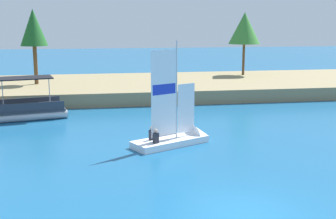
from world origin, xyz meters
TOP-DOWN VIEW (x-y plane):
  - ground_plane at (0.00, 0.00)m, footprint 200.00×200.00m
  - shore_bank at (0.00, 27.75)m, footprint 80.00×13.80m
  - shoreline_tree_centre at (-10.49, 27.40)m, footprint 2.43×2.43m
  - shoreline_tree_midright at (10.54, 31.06)m, footprint 3.32×3.32m
  - sailboat at (-0.32, 9.69)m, footprint 5.09×3.54m
  - pontoon_boat at (-10.01, 17.83)m, footprint 5.68×3.49m

SIDE VIEW (x-z plane):
  - ground_plane at x=0.00m, z-range 0.00..0.00m
  - sailboat at x=-0.32m, z-range -2.78..3.56m
  - shore_bank at x=0.00m, z-range 0.00..1.16m
  - pontoon_boat at x=-10.01m, z-range -0.78..2.17m
  - shoreline_tree_midright at x=10.54m, z-range 2.79..9.38m
  - shoreline_tree_centre at x=-10.49m, z-range 2.83..9.60m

